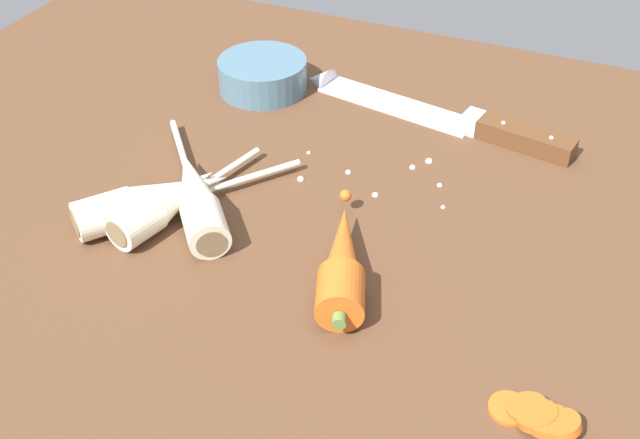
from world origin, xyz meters
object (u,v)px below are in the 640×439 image
object	(u,v)px
carrot_slice_stack	(536,415)
prep_bowl	(263,74)
parsnip_mid_left	(167,202)
whole_carrot	(342,262)
parsnip_mid_right	(154,200)
chefs_knife	(427,111)
parsnip_front	(196,196)

from	to	relation	value
carrot_slice_stack	prep_bowl	xyz separation A→B (cm)	(-41.35, 37.39, 1.32)
parsnip_mid_left	carrot_slice_stack	bearing A→B (deg)	-15.13
whole_carrot	parsnip_mid_left	xyz separation A→B (cm)	(-19.18, 1.59, -0.12)
parsnip_mid_right	whole_carrot	bearing A→B (deg)	-3.80
prep_bowl	chefs_knife	bearing A→B (deg)	5.22
parsnip_mid_left	carrot_slice_stack	world-z (taller)	parsnip_mid_left
parsnip_front	carrot_slice_stack	size ratio (longest dim) A/B	2.80
whole_carrot	parsnip_front	world-z (taller)	whole_carrot
carrot_slice_stack	prep_bowl	size ratio (longest dim) A/B	0.63
parsnip_front	prep_bowl	xyz separation A→B (cm)	(-5.23, 25.06, 0.17)
whole_carrot	parsnip_mid_right	distance (cm)	20.62
parsnip_front	carrot_slice_stack	bearing A→B (deg)	-18.84
whole_carrot	parsnip_mid_left	world-z (taller)	whole_carrot
whole_carrot	carrot_slice_stack	size ratio (longest dim) A/B	2.49
chefs_knife	prep_bowl	xyz separation A→B (cm)	(-20.77, -1.90, 1.50)
parsnip_mid_right	parsnip_mid_left	bearing A→B (deg)	9.26
chefs_knife	whole_carrot	size ratio (longest dim) A/B	2.00
chefs_knife	parsnip_front	xyz separation A→B (cm)	(-15.54, -26.96, 1.33)
parsnip_mid_right	carrot_slice_stack	xyz separation A→B (cm)	(39.65, -10.12, -1.15)
chefs_knife	parsnip_mid_left	xyz separation A→B (cm)	(-17.68, -28.94, 1.33)
whole_carrot	parsnip_mid_right	size ratio (longest dim) A/B	0.85
parsnip_mid_right	prep_bowl	world-z (taller)	same
chefs_knife	parsnip_front	bearing A→B (deg)	-119.96
prep_bowl	parsnip_front	bearing A→B (deg)	-78.20
parsnip_front	prep_bowl	world-z (taller)	same
chefs_knife	parsnip_front	size ratio (longest dim) A/B	1.78
whole_carrot	parsnip_front	xyz separation A→B (cm)	(-17.04, 3.57, -0.12)
parsnip_front	carrot_slice_stack	xyz separation A→B (cm)	(36.12, -12.32, -1.15)
parsnip_mid_right	prep_bowl	xyz separation A→B (cm)	(-1.70, 27.27, 0.17)
carrot_slice_stack	prep_bowl	bearing A→B (deg)	137.88
parsnip_front	parsnip_mid_left	world-z (taller)	same
parsnip_mid_left	prep_bowl	world-z (taller)	same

